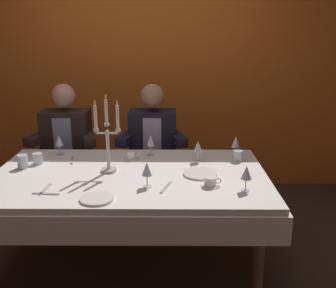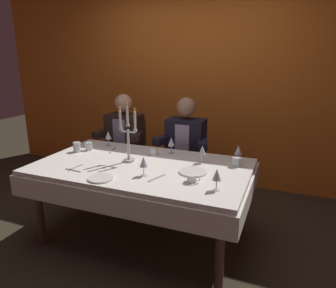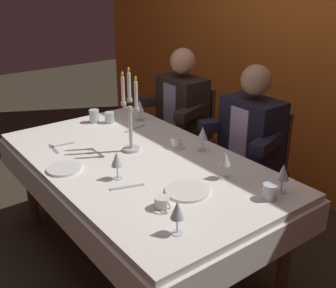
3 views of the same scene
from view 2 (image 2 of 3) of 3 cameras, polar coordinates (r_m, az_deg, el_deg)
ground_plane at (r=3.17m, az=-4.49°, el=-16.43°), size 12.00×12.00×0.00m
back_wall at (r=4.24m, az=5.22°, el=11.27°), size 6.00×0.12×2.70m
dining_table at (r=2.88m, az=-4.75°, el=-5.95°), size 1.94×1.14×0.74m
candelabra at (r=2.88m, az=-7.22°, el=1.03°), size 0.19×0.11×0.55m
dinner_plate_0 at (r=2.57m, az=-12.08°, el=-6.09°), size 0.20×0.20×0.01m
dinner_plate_1 at (r=2.65m, az=4.59°, el=-5.04°), size 0.24×0.24×0.01m
wine_glass_0 at (r=2.86m, az=6.23°, el=-1.20°), size 0.07×0.07×0.16m
wine_glass_1 at (r=2.55m, az=-4.44°, el=-3.33°), size 0.07×0.07×0.16m
wine_glass_2 at (r=3.43m, az=-10.78°, el=1.51°), size 0.07×0.07×0.16m
wine_glass_3 at (r=2.30m, az=8.84°, el=-5.59°), size 0.07×0.07×0.16m
wine_glass_4 at (r=3.11m, az=0.59°, el=0.34°), size 0.07×0.07×0.16m
wine_glass_5 at (r=2.92m, az=12.64°, el=-1.17°), size 0.07×0.07×0.16m
water_tumbler_0 at (r=3.32m, az=-16.17°, el=-0.52°), size 0.07×0.07×0.10m
water_tumbler_1 at (r=3.34m, az=-14.17°, el=-0.40°), size 0.07×0.07×0.08m
water_tumbler_2 at (r=2.85m, az=12.29°, el=-3.17°), size 0.08×0.08×0.08m
coffee_cup_0 at (r=2.45m, az=4.32°, el=-6.35°), size 0.13×0.12×0.06m
coffee_cup_1 at (r=3.10m, az=-2.57°, el=-1.45°), size 0.13×0.12×0.06m
knife_0 at (r=3.29m, az=-10.00°, el=-1.11°), size 0.06×0.19×0.01m
fork_1 at (r=2.87m, az=-16.36°, el=-4.07°), size 0.04×0.17×0.01m
fork_2 at (r=2.81m, az=-16.79°, el=-4.56°), size 0.17×0.03×0.01m
knife_3 at (r=2.53m, az=-2.04°, el=-6.16°), size 0.08×0.19×0.01m
seated_diner_0 at (r=3.89m, az=-7.78°, el=1.57°), size 0.63×0.48×1.24m
seated_diner_1 at (r=3.58m, az=3.29°, el=0.41°), size 0.63×0.48×1.24m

